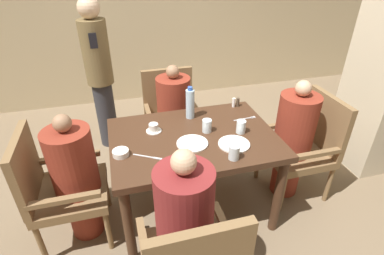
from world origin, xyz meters
name	(u,v)px	position (x,y,z in m)	size (l,w,h in m)	color
ground_plane	(193,207)	(0.00, 0.00, 0.00)	(16.00, 16.00, 0.00)	#7A664C
dining_table	(194,147)	(0.00, 0.00, 0.64)	(1.23, 0.88, 0.74)	#422819
chair_left_side	(56,186)	(-1.02, 0.00, 0.49)	(0.52, 0.52, 0.92)	brown
diner_in_left_chair	(76,177)	(-0.87, 0.00, 0.54)	(0.32, 0.32, 1.05)	maroon
chair_far_side	(171,114)	(0.00, 0.84, 0.49)	(0.52, 0.52, 0.92)	brown
diner_in_far_chair	(174,116)	(0.00, 0.70, 0.54)	(0.32, 0.32, 1.06)	maroon
chair_right_side	(306,143)	(1.02, 0.00, 0.49)	(0.52, 0.52, 0.92)	brown
diner_in_right_chair	(293,139)	(0.87, 0.00, 0.56)	(0.32, 0.32, 1.09)	maroon
diner_in_near_chair	(185,231)	(-0.25, -0.70, 0.58)	(0.32, 0.32, 1.13)	maroon
standing_host	(99,73)	(-0.65, 1.25, 0.85)	(0.27, 0.31, 1.58)	#2D2D33
plate_main_left	(234,144)	(0.25, -0.19, 0.75)	(0.23, 0.23, 0.01)	white
plate_main_right	(192,143)	(-0.04, -0.10, 0.75)	(0.23, 0.23, 0.01)	white
teacup_with_saucer	(154,128)	(-0.28, 0.15, 0.77)	(0.12, 0.12, 0.07)	white
bowl_small	(121,153)	(-0.54, -0.10, 0.76)	(0.11, 0.11, 0.04)	white
water_bottle	(190,104)	(0.05, 0.29, 0.87)	(0.07, 0.07, 0.27)	silver
glass_tall_near	(234,152)	(0.18, -0.34, 0.79)	(0.07, 0.07, 0.10)	silver
glass_tall_mid	(207,126)	(0.12, 0.04, 0.79)	(0.07, 0.07, 0.10)	silver
glass_tall_far	(241,127)	(0.36, -0.04, 0.79)	(0.07, 0.07, 0.10)	silver
salt_shaker	(234,102)	(0.47, 0.37, 0.78)	(0.03, 0.03, 0.08)	white
pepper_shaker	(238,102)	(0.51, 0.37, 0.78)	(0.03, 0.03, 0.08)	#4C3D2D
fork_beside_plate	(247,118)	(0.50, 0.14, 0.74)	(0.20, 0.03, 0.00)	silver
knife_beside_plate	(149,157)	(-0.36, -0.17, 0.74)	(0.18, 0.12, 0.00)	silver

